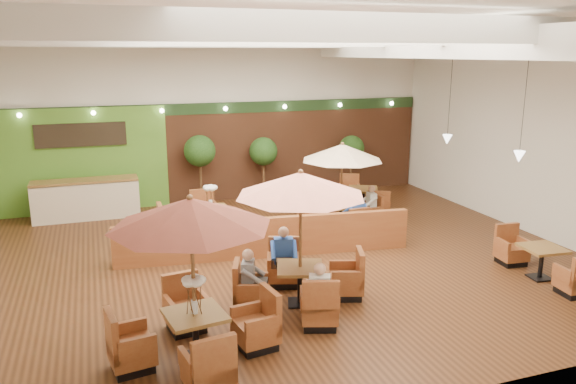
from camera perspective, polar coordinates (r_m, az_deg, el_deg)
name	(u,v)px	position (r m, az deg, el deg)	size (l,w,h in m)	color
room	(276,101)	(13.90, -1.19, 9.21)	(14.04, 14.00, 5.52)	#381E0F
service_counter	(86,199)	(17.57, -19.81, -0.71)	(3.00, 0.75, 1.18)	beige
booth_divider	(266,238)	(13.44, -2.21, -4.64)	(7.11, 0.18, 0.98)	brown
table_0	(192,251)	(8.76, -9.72, -5.88)	(2.73, 2.73, 2.72)	brown
table_1	(300,214)	(10.56, 1.27, -2.26)	(2.78, 2.78, 2.69)	brown
table_2	(342,170)	(15.37, 5.49, 2.26)	(2.39, 2.39, 2.45)	brown
table_3	(201,222)	(14.93, -8.85, -3.01)	(1.83, 2.73, 1.59)	brown
table_4	(541,263)	(13.42, 24.32, -6.62)	(0.89, 2.47, 0.91)	brown
table_5	(363,201)	(17.35, 7.61, -0.89)	(1.15, 2.78, 0.97)	brown
topiary_0	(200,154)	(17.80, -8.95, 3.86)	(0.99, 0.99, 2.30)	black
topiary_1	(263,154)	(18.29, -2.51, 3.89)	(0.92, 0.92, 2.13)	black
topiary_2	(351,151)	(19.44, 6.47, 4.20)	(0.88, 0.88, 2.04)	black
diner_0	(320,288)	(10.07, 3.23, -9.67)	(0.43, 0.40, 0.77)	silver
diner_1	(284,251)	(11.77, -0.44, -5.99)	(0.44, 0.39, 0.81)	blue
diner_2	(251,274)	(10.63, -3.79, -8.32)	(0.40, 0.43, 0.79)	gray
diner_3	(355,211)	(14.80, 6.84, -1.91)	(0.41, 0.35, 0.79)	blue
diner_4	(370,201)	(15.97, 8.32, -0.89)	(0.30, 0.36, 0.71)	silver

